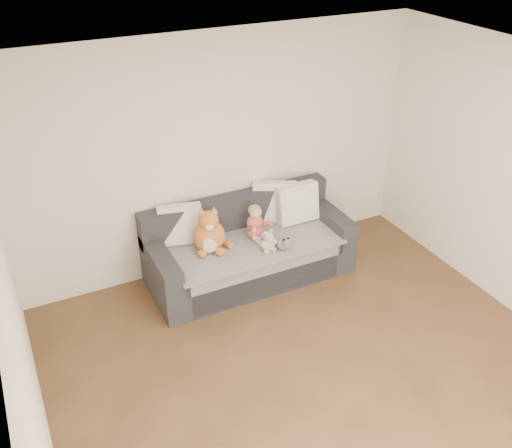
{
  "coord_description": "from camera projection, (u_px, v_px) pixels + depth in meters",
  "views": [
    {
      "loc": [
        -2.12,
        -2.67,
        3.73
      ],
      "look_at": [
        0.1,
        1.87,
        0.75
      ],
      "focal_mm": 40.0,
      "sensor_mm": 36.0,
      "label": 1
    }
  ],
  "objects": [
    {
      "name": "room_shell",
      "position": [
        326.0,
        251.0,
        4.43
      ],
      "size": [
        5.0,
        5.0,
        5.0
      ],
      "color": "brown",
      "rests_on": "ground"
    },
    {
      "name": "sofa",
      "position": [
        248.0,
        251.0,
        6.24
      ],
      "size": [
        2.2,
        0.94,
        0.85
      ],
      "color": "#292A2E",
      "rests_on": "ground"
    },
    {
      "name": "cushion_left",
      "position": [
        180.0,
        224.0,
        6.0
      ],
      "size": [
        0.49,
        0.3,
        0.44
      ],
      "rotation": [
        0.0,
        0.0,
        -0.22
      ],
      "color": "white",
      "rests_on": "sofa"
    },
    {
      "name": "cushion_right_back",
      "position": [
        275.0,
        201.0,
        6.41
      ],
      "size": [
        0.54,
        0.42,
        0.46
      ],
      "rotation": [
        0.0,
        0.0,
        -0.46
      ],
      "color": "white",
      "rests_on": "sofa"
    },
    {
      "name": "cushion_right_front",
      "position": [
        297.0,
        203.0,
        6.38
      ],
      "size": [
        0.48,
        0.22,
        0.46
      ],
      "rotation": [
        0.0,
        0.0,
        0.01
      ],
      "color": "white",
      "rests_on": "sofa"
    },
    {
      "name": "toddler",
      "position": [
        257.0,
        225.0,
        6.07
      ],
      "size": [
        0.27,
        0.4,
        0.39
      ],
      "rotation": [
        0.0,
        0.0,
        0.21
      ],
      "color": "#DF694E",
      "rests_on": "sofa"
    },
    {
      "name": "plush_cat",
      "position": [
        209.0,
        234.0,
        5.86
      ],
      "size": [
        0.4,
        0.36,
        0.52
      ],
      "rotation": [
        0.0,
        0.0,
        -0.28
      ],
      "color": "#B66928",
      "rests_on": "sofa"
    },
    {
      "name": "teddy_bear",
      "position": [
        268.0,
        243.0,
        5.9
      ],
      "size": [
        0.19,
        0.14,
        0.24
      ],
      "rotation": [
        0.0,
        0.0,
        0.06
      ],
      "color": "#CDA78E",
      "rests_on": "sofa"
    },
    {
      "name": "plush_cow",
      "position": [
        283.0,
        243.0,
        5.94
      ],
      "size": [
        0.14,
        0.21,
        0.17
      ],
      "rotation": [
        0.0,
        0.0,
        0.04
      ],
      "color": "white",
      "rests_on": "sofa"
    },
    {
      "name": "sippy_cup",
      "position": [
        264.0,
        240.0,
        6.01
      ],
      "size": [
        0.1,
        0.07,
        0.11
      ],
      "rotation": [
        0.0,
        0.0,
        0.12
      ],
      "color": "#48399C",
      "rests_on": "sofa"
    }
  ]
}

